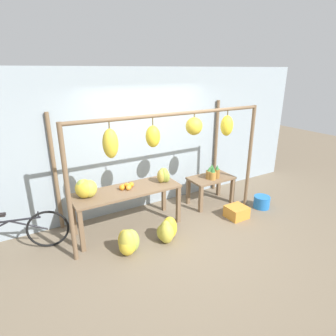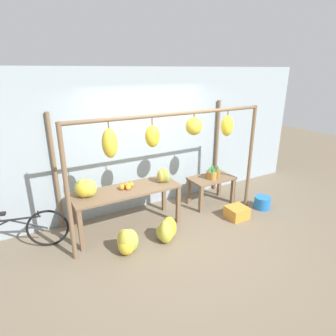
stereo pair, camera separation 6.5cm
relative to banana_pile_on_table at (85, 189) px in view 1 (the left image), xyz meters
The scene contains 14 objects.
ground_plane 1.87m from the banana_pile_on_table, 29.07° to the right, with size 20.00×20.00×0.00m, color #756651.
shop_wall_back 1.64m from the banana_pile_on_table, 24.92° to the left, with size 8.00×0.08×2.80m.
stall_awning 1.60m from the banana_pile_on_table, 12.74° to the right, with size 3.61×1.22×2.11m.
display_table_main 0.75m from the banana_pile_on_table, ahead, with size 1.89×0.65×0.76m.
display_table_side 2.66m from the banana_pile_on_table, ahead, with size 0.94×0.55×0.60m.
banana_pile_on_table is the anchor object (origin of this frame).
orange_pile 0.73m from the banana_pile_on_table, ahead, with size 0.28×0.22×0.10m.
pineapple_cluster 2.61m from the banana_pile_on_table, ahead, with size 0.29×0.28×0.29m.
banana_pile_ground_left 1.12m from the banana_pile_on_table, 62.23° to the right, with size 0.43×0.39×0.44m.
banana_pile_ground_right 1.52m from the banana_pile_on_table, 34.89° to the right, with size 0.42×0.40×0.41m.
fruit_crate_white 2.89m from the banana_pile_on_table, 16.07° to the right, with size 0.38×0.36×0.23m.
blue_bucket 3.58m from the banana_pile_on_table, 11.97° to the right, with size 0.33×0.33×0.25m.
parked_bicycle 1.30m from the banana_pile_on_table, behind, with size 1.66×0.45×0.70m.
papaya_pile 1.42m from the banana_pile_on_table, ahead, with size 0.26×0.23×0.28m.
Camera 1 is at (-2.38, -3.51, 2.75)m, focal length 30.00 mm.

